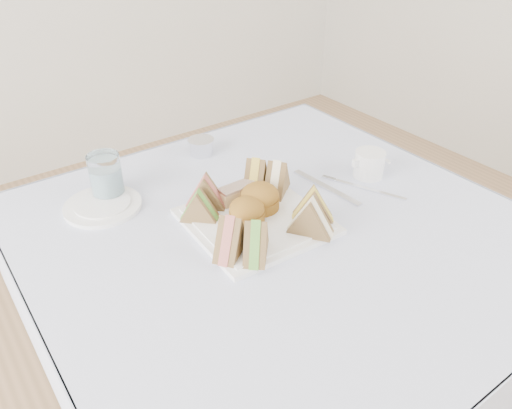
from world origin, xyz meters
TOP-DOWN VIEW (x-y plane):
  - table at (0.00, 0.00)m, footprint 0.90×0.90m
  - tablecloth at (0.00, 0.00)m, footprint 1.02×1.02m
  - serving_plate at (-0.03, 0.04)m, footprint 0.29×0.29m
  - sandwich_fl_a at (-0.14, -0.02)m, footprint 0.10×0.09m
  - sandwich_fl_b at (-0.11, -0.06)m, footprint 0.09×0.10m
  - sandwich_fr_a at (0.07, -0.03)m, footprint 0.10×0.09m
  - sandwich_fr_b at (0.03, -0.06)m, footprint 0.09×0.10m
  - sandwich_bl_a at (-0.13, 0.11)m, footprint 0.09×0.09m
  - sandwich_bl_b at (-0.10, 0.15)m, footprint 0.10×0.09m
  - sandwich_br_a at (0.07, 0.10)m, footprint 0.10×0.09m
  - sandwich_br_b at (0.04, 0.14)m, footprint 0.10×0.10m
  - scone_left at (-0.05, 0.05)m, footprint 0.09×0.09m
  - scone_right at (-0.00, 0.07)m, footprint 0.10×0.10m
  - pastry_slice at (-0.02, 0.12)m, footprint 0.09×0.04m
  - side_plate at (-0.28, 0.30)m, footprint 0.19×0.19m
  - water_glass at (-0.25, 0.34)m, footprint 0.09×0.09m
  - tea_strainer at (0.04, 0.40)m, footprint 0.08×0.08m
  - knife at (0.19, 0.06)m, footprint 0.03×0.21m
  - fork at (0.27, -0.01)m, footprint 0.08×0.17m
  - creamer_jug at (0.32, 0.05)m, footprint 0.09×0.09m

SIDE VIEW (x-z plane):
  - table at x=0.00m, z-range 0.00..0.74m
  - tablecloth at x=0.00m, z-range 0.74..0.75m
  - fork at x=0.27m, z-range 0.75..0.75m
  - knife at x=0.19m, z-range 0.75..0.75m
  - side_plate at x=-0.28m, z-range 0.75..0.76m
  - serving_plate at x=-0.03m, z-range 0.75..0.76m
  - tea_strainer at x=0.04m, z-range 0.75..0.79m
  - pastry_slice at x=-0.02m, z-range 0.76..0.80m
  - creamer_jug at x=0.32m, z-range 0.75..0.81m
  - scone_left at x=-0.05m, z-range 0.76..0.81m
  - scone_right at x=0.00m, z-range 0.76..0.82m
  - sandwich_bl_a at x=-0.13m, z-range 0.76..0.83m
  - sandwich_fr_a at x=0.07m, z-range 0.76..0.84m
  - sandwich_fl_b at x=-0.11m, z-range 0.76..0.84m
  - sandwich_bl_b at x=-0.10m, z-range 0.76..0.84m
  - sandwich_br_a at x=0.07m, z-range 0.76..0.84m
  - sandwich_fr_b at x=0.03m, z-range 0.76..0.84m
  - water_glass at x=-0.25m, z-range 0.75..0.86m
  - sandwich_fl_a at x=-0.14m, z-range 0.76..0.84m
  - sandwich_br_b at x=0.04m, z-range 0.76..0.84m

